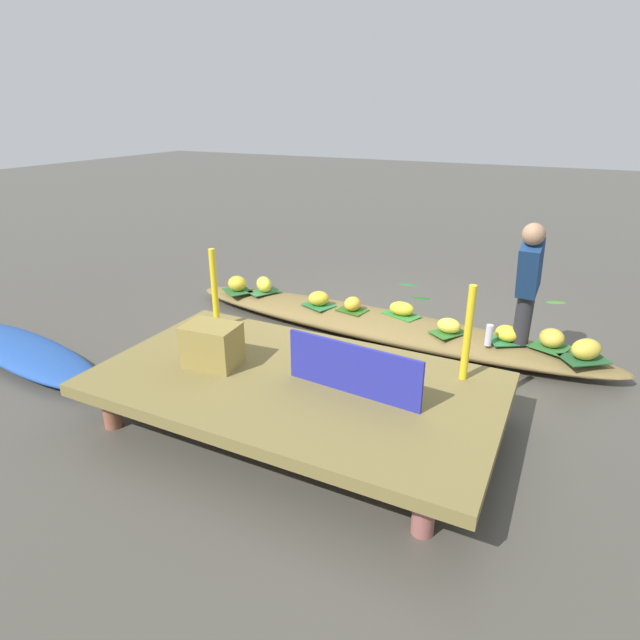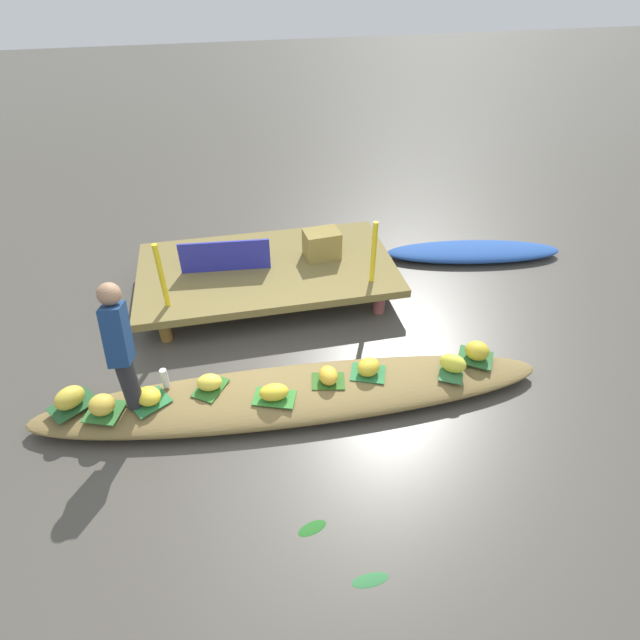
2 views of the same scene
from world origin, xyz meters
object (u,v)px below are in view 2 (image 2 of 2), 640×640
(banana_bunch_1, at_px, (453,363))
(produce_crate, at_px, (322,244))
(banana_bunch_2, at_px, (102,405))
(moored_boat, at_px, (473,252))
(banana_bunch_5, at_px, (148,396))
(water_bottle, at_px, (165,378))
(banana_bunch_7, at_px, (477,351))
(banana_bunch_4, at_px, (274,392))
(banana_bunch_6, at_px, (369,367))
(vendor_person, at_px, (120,343))
(banana_bunch_8, at_px, (69,398))
(market_banner, at_px, (225,256))
(vendor_boat, at_px, (295,394))
(banana_bunch_3, at_px, (328,376))
(banana_bunch_0, at_px, (209,382))

(banana_bunch_1, relative_size, produce_crate, 0.61)
(banana_bunch_2, bearing_deg, moored_boat, 24.72)
(banana_bunch_2, relative_size, banana_bunch_5, 0.98)
(banana_bunch_1, xyz_separation_m, water_bottle, (-2.83, 0.38, 0.01))
(moored_boat, height_order, water_bottle, water_bottle)
(banana_bunch_7, distance_m, water_bottle, 3.16)
(banana_bunch_2, distance_m, banana_bunch_5, 0.41)
(banana_bunch_4, distance_m, banana_bunch_7, 2.14)
(banana_bunch_1, distance_m, banana_bunch_6, 0.85)
(banana_bunch_7, xyz_separation_m, vendor_person, (-3.42, 0.14, 0.60))
(banana_bunch_8, bearing_deg, banana_bunch_6, -3.35)
(moored_boat, relative_size, vendor_person, 2.02)
(moored_boat, distance_m, market_banner, 3.53)
(moored_boat, height_order, banana_bunch_8, banana_bunch_8)
(vendor_boat, xyz_separation_m, banana_bunch_8, (-2.09, 0.19, 0.21))
(banana_bunch_2, bearing_deg, banana_bunch_4, -5.75)
(banana_bunch_1, xyz_separation_m, produce_crate, (-0.88, 2.19, 0.25))
(moored_boat, bearing_deg, banana_bunch_3, -129.93)
(banana_bunch_2, relative_size, banana_bunch_6, 0.97)
(banana_bunch_2, height_order, water_bottle, water_bottle)
(banana_bunch_5, relative_size, water_bottle, 1.12)
(banana_bunch_5, height_order, vendor_person, vendor_person)
(vendor_boat, height_order, banana_bunch_3, banana_bunch_3)
(banana_bunch_0, bearing_deg, banana_bunch_8, 177.96)
(vendor_boat, xyz_separation_m, market_banner, (-0.51, 2.00, 0.48))
(vendor_boat, distance_m, moored_boat, 3.73)
(water_bottle, bearing_deg, vendor_person, -157.52)
(banana_bunch_0, xyz_separation_m, banana_bunch_4, (0.59, -0.26, -0.00))
(banana_bunch_7, distance_m, produce_crate, 2.40)
(banana_bunch_0, bearing_deg, vendor_boat, -10.48)
(banana_bunch_5, distance_m, banana_bunch_8, 0.72)
(banana_bunch_3, bearing_deg, produce_crate, 79.56)
(moored_boat, relative_size, produce_crate, 5.67)
(vendor_boat, xyz_separation_m, moored_boat, (2.98, 2.24, -0.02))
(produce_crate, bearing_deg, vendor_person, -139.17)
(banana_bunch_4, bearing_deg, banana_bunch_2, 174.25)
(moored_boat, relative_size, banana_bunch_8, 8.73)
(banana_bunch_0, height_order, banana_bunch_3, banana_bunch_3)
(banana_bunch_2, xyz_separation_m, banana_bunch_7, (3.71, -0.03, 0.00))
(banana_bunch_6, distance_m, banana_bunch_8, 2.85)
(moored_boat, height_order, banana_bunch_7, banana_bunch_7)
(moored_boat, xyz_separation_m, produce_crate, (-2.26, -0.16, 0.48))
(banana_bunch_7, bearing_deg, moored_boat, 64.55)
(vendor_boat, bearing_deg, banana_bunch_2, -178.41)
(banana_bunch_7, relative_size, produce_crate, 0.56)
(banana_bunch_3, relative_size, water_bottle, 1.08)
(banana_bunch_8, relative_size, water_bottle, 1.34)
(banana_bunch_1, distance_m, water_bottle, 2.85)
(banana_bunch_5, height_order, banana_bunch_8, banana_bunch_8)
(moored_boat, distance_m, banana_bunch_0, 4.33)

